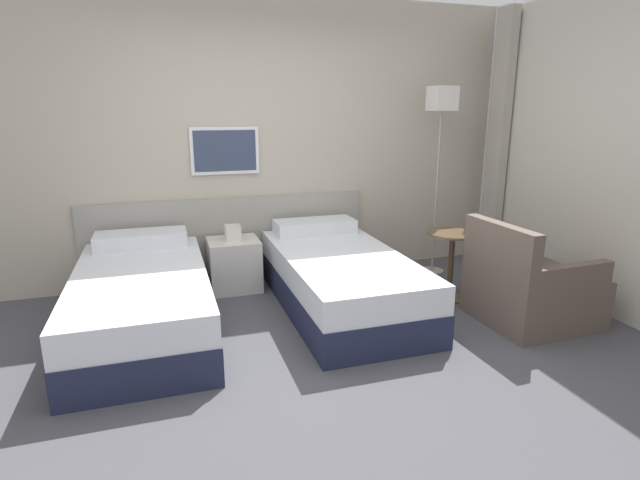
% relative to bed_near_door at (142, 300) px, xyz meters
% --- Properties ---
extents(ground_plane, '(16.00, 16.00, 0.00)m').
position_rel_bed_near_door_xyz_m(ground_plane, '(1.10, -0.91, -0.25)').
color(ground_plane, '#47474C').
extents(wall_headboard, '(10.00, 0.10, 2.70)m').
position_rel_bed_near_door_xyz_m(wall_headboard, '(1.08, 1.05, 1.05)').
color(wall_headboard, '#B7AD99').
rests_on(wall_headboard, ground_plane).
extents(bed_near_door, '(0.97, 1.99, 0.61)m').
position_rel_bed_near_door_xyz_m(bed_near_door, '(0.00, 0.00, 0.00)').
color(bed_near_door, '#1E233D').
rests_on(bed_near_door, ground_plane).
extents(bed_near_window, '(0.97, 1.99, 0.61)m').
position_rel_bed_near_door_xyz_m(bed_near_window, '(1.61, 0.00, 0.00)').
color(bed_near_window, '#1E233D').
rests_on(bed_near_window, ground_plane).
extents(nightstand, '(0.47, 0.44, 0.62)m').
position_rel_bed_near_door_xyz_m(nightstand, '(0.81, 0.72, -0.00)').
color(nightstand, beige).
rests_on(nightstand, ground_plane).
extents(floor_lamp, '(0.24, 0.24, 1.88)m').
position_rel_bed_near_door_xyz_m(floor_lamp, '(2.86, 0.59, 1.32)').
color(floor_lamp, '#9E9993').
rests_on(floor_lamp, ground_plane).
extents(side_table, '(0.45, 0.45, 0.62)m').
position_rel_bed_near_door_xyz_m(side_table, '(2.62, -0.13, 0.18)').
color(side_table, brown).
rests_on(side_table, ground_plane).
extents(armchair, '(0.86, 0.80, 0.83)m').
position_rel_bed_near_door_xyz_m(armchair, '(2.96, -0.75, 0.01)').
color(armchair, brown).
rests_on(armchair, ground_plane).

